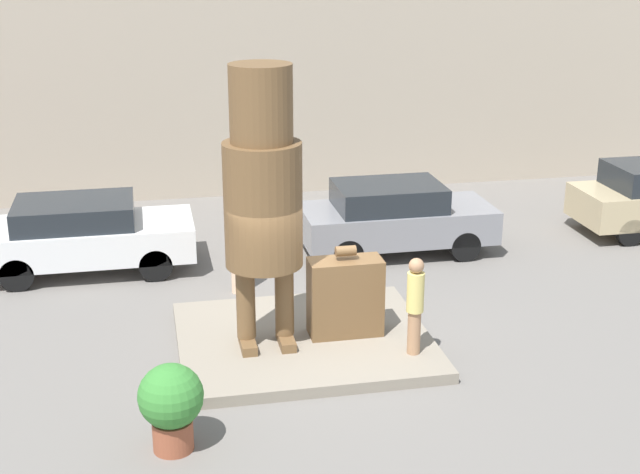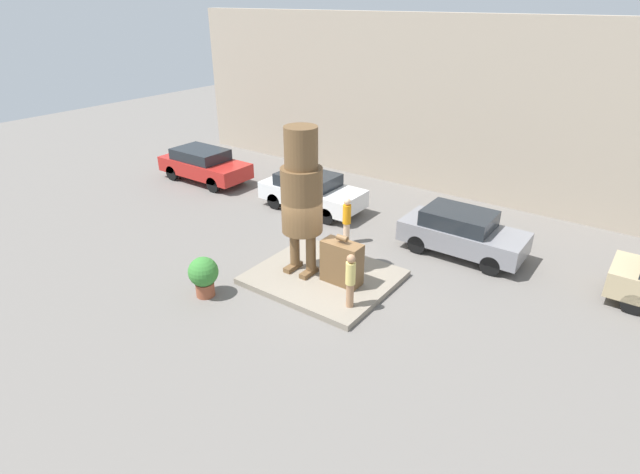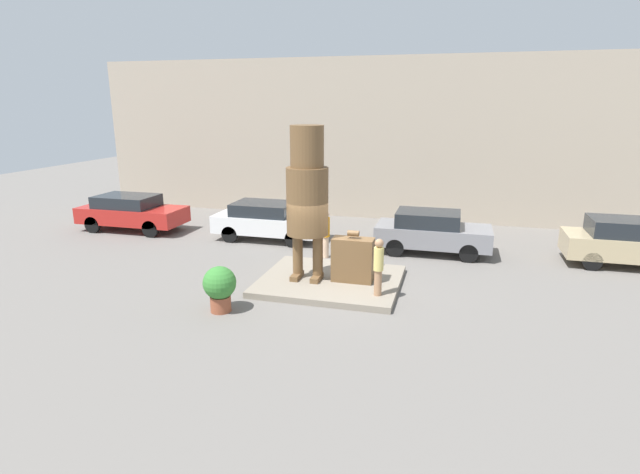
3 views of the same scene
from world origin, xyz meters
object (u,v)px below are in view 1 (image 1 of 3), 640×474
statue_figure (263,187)px  planter_pot (171,402)px  parked_car_white (84,233)px  giant_suitcase (345,296)px  tourist (415,302)px  parked_car_grey (395,217)px  worker_hivis (236,246)px

statue_figure → planter_pot: size_ratio=3.68×
parked_car_white → planter_pot: (1.40, -7.00, -0.10)m
planter_pot → parked_car_white: bearing=101.3°
statue_figure → parked_car_white: size_ratio=1.07×
giant_suitcase → tourist: (0.89, -0.93, 0.21)m
statue_figure → parked_car_grey: (3.37, 4.25, -2.00)m
parked_car_white → worker_hivis: worker_hivis is taller
parked_car_grey → parked_car_white: bearing=178.2°
giant_suitcase → planter_pot: (-2.94, -2.68, -0.14)m
tourist → worker_hivis: tourist is taller
worker_hivis → parked_car_grey: bearing=23.9°
parked_car_white → parked_car_grey: parked_car_grey is taller
worker_hivis → parked_car_white: bearing=148.3°
parked_car_white → planter_pot: parked_car_white is taller
parked_car_grey → worker_hivis: 3.86m
tourist → worker_hivis: (-2.39, 3.49, -0.12)m
statue_figure → tourist: 2.95m
tourist → planter_pot: tourist is taller
parked_car_grey → worker_hivis: worker_hivis is taller
planter_pot → statue_figure: bearing=57.9°
parked_car_grey → worker_hivis: size_ratio=2.37×
planter_pot → giant_suitcase: bearing=42.4°
parked_car_white → parked_car_grey: size_ratio=1.04×
statue_figure → worker_hivis: (-0.16, 2.69, -1.88)m
planter_pot → tourist: bearing=24.6°
statue_figure → giant_suitcase: size_ratio=2.93×
giant_suitcase → parked_car_grey: 4.59m
parked_car_grey → giant_suitcase: bearing=-116.2°
statue_figure → parked_car_white: 5.73m
parked_car_white → planter_pot: 7.14m
parked_car_grey → planter_pot: bearing=-126.1°
planter_pot → parked_car_grey: bearing=53.9°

